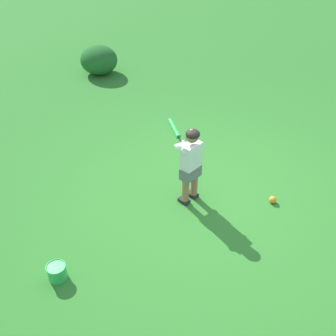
# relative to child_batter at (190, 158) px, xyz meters

# --- Properties ---
(ground_plane) EXTENTS (40.00, 40.00, 0.00)m
(ground_plane) POSITION_rel_child_batter_xyz_m (0.14, -0.20, -0.65)
(ground_plane) COLOR #2D7528
(child_batter) EXTENTS (0.64, 0.58, 1.08)m
(child_batter) POSITION_rel_child_batter_xyz_m (0.00, 0.00, 0.00)
(child_batter) COLOR #232328
(child_batter) RESTS_ON ground
(play_ball_center_lawn) EXTENTS (0.10, 0.10, 0.10)m
(play_ball_center_lawn) POSITION_rel_child_batter_xyz_m (0.28, -1.07, -0.60)
(play_ball_center_lawn) COLOR orange
(play_ball_center_lawn) RESTS_ON ground
(toy_bucket) EXTENTS (0.22, 0.22, 0.19)m
(toy_bucket) POSITION_rel_child_batter_xyz_m (-1.70, 0.94, -0.55)
(toy_bucket) COLOR green
(toy_bucket) RESTS_ON ground
(shrub_left_background) EXTENTS (0.74, 0.77, 0.59)m
(shrub_left_background) POSITION_rel_child_batter_xyz_m (3.28, 2.93, -0.35)
(shrub_left_background) COLOR #1E5B23
(shrub_left_background) RESTS_ON ground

